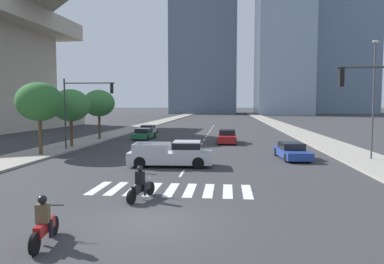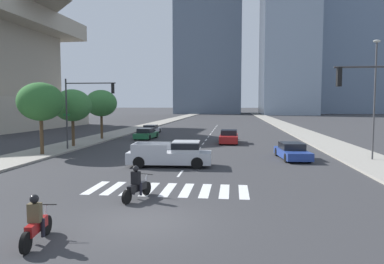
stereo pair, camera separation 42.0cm
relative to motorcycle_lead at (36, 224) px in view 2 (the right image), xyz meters
name	(u,v)px [view 2 (the right image)]	position (x,y,z in m)	size (l,w,h in m)	color
ground_plane	(144,222)	(2.63, 2.27, -0.58)	(800.00, 800.00, 0.00)	#333335
sidewalk_east	(318,139)	(15.36, 32.27, -0.51)	(4.00, 260.00, 0.15)	gray
sidewalk_west	(103,137)	(-10.09, 32.27, -0.51)	(4.00, 260.00, 0.15)	gray
crosswalk_near	(168,190)	(2.63, 6.96, -0.58)	(7.65, 2.79, 0.01)	silver
lane_divider_center	(208,137)	(2.63, 34.96, -0.58)	(0.14, 50.00, 0.01)	silver
motorcycle_lead	(36,224)	(0.00, 0.00, 0.00)	(0.70, 2.06, 1.49)	black
motorcycle_trailing	(137,186)	(1.62, 5.09, 0.00)	(0.92, 2.13, 1.49)	black
pickup_truck	(174,154)	(1.84, 13.37, 0.23)	(5.56, 2.27, 1.67)	#B7BABF
sedan_red_0	(229,137)	(5.28, 27.87, 0.05)	(1.96, 4.66, 1.38)	maroon
sedan_blue_1	(292,152)	(10.12, 17.48, -0.03)	(2.22, 4.76, 1.20)	navy
sedan_green_2	(146,134)	(-4.51, 31.39, 0.00)	(2.05, 4.64, 1.27)	#1E6038
sedan_silver_3	(151,129)	(-5.84, 39.61, -0.04)	(2.02, 4.48, 1.17)	#B7BABF
traffic_signal_far	(84,101)	(-7.26, 20.28, 3.79)	(4.80, 0.28, 6.17)	#333335
street_lamp_east	(375,92)	(15.66, 17.01, 4.40)	(0.50, 0.24, 8.45)	#3F3F42
street_tree_nearest	(41,102)	(-9.29, 16.78, 3.70)	(3.54, 3.54, 5.65)	#4C3823
street_tree_second	(72,105)	(-9.29, 22.32, 3.39)	(3.52, 3.52, 5.34)	#4C3823
street_tree_third	(101,103)	(-9.29, 29.67, 3.61)	(3.56, 3.56, 5.57)	#4C3823
office_tower_right_skyline	(344,29)	(54.85, 159.21, 36.89)	(29.33, 24.14, 86.02)	slate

